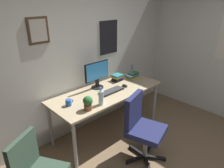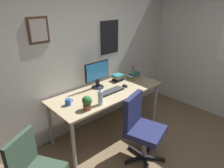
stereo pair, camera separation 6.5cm
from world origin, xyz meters
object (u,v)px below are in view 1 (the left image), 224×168
object	(u,v)px
office_chair	(141,125)
pen_cup	(132,72)
computer_mouse	(125,86)
monitor	(97,74)
potted_plant	(88,102)
book_stack_right	(133,75)
water_bottle	(101,98)
coffee_mug_near	(69,102)
book_stack_left	(117,77)
keyboard	(111,91)

from	to	relation	value
office_chair	pen_cup	bearing A→B (deg)	46.69
computer_mouse	pen_cup	world-z (taller)	pen_cup
monitor	potted_plant	size ratio (longest dim) A/B	2.36
monitor	book_stack_right	bearing A→B (deg)	-10.90
water_bottle	coffee_mug_near	xyz separation A→B (m)	(-0.34, 0.29, -0.06)
book_stack_left	book_stack_right	bearing A→B (deg)	-24.78
keyboard	potted_plant	distance (m)	0.63
monitor	potted_plant	distance (m)	0.73
water_bottle	book_stack_left	distance (m)	0.92
book_stack_right	monitor	bearing A→B (deg)	169.10
office_chair	potted_plant	size ratio (longest dim) A/B	4.87
monitor	water_bottle	xyz separation A→B (m)	(-0.34, -0.48, -0.13)
office_chair	potted_plant	world-z (taller)	office_chair
office_chair	keyboard	size ratio (longest dim) A/B	2.21
pen_cup	book_stack_right	distance (m)	0.21
water_bottle	coffee_mug_near	world-z (taller)	water_bottle
monitor	keyboard	bearing A→B (deg)	-80.18
computer_mouse	water_bottle	bearing A→B (deg)	-164.37
office_chair	computer_mouse	world-z (taller)	office_chair
coffee_mug_near	potted_plant	xyz separation A→B (m)	(0.12, -0.27, 0.06)
computer_mouse	potted_plant	world-z (taller)	potted_plant
monitor	coffee_mug_near	distance (m)	0.73
monitor	coffee_mug_near	bearing A→B (deg)	-163.83
potted_plant	book_stack_right	size ratio (longest dim) A/B	0.89
book_stack_left	office_chair	bearing A→B (deg)	-117.83
office_chair	monitor	size ratio (longest dim) A/B	2.07
pen_cup	book_stack_left	xyz separation A→B (m)	(-0.42, -0.03, 0.01)
water_bottle	pen_cup	distance (m)	1.31
office_chair	book_stack_left	size ratio (longest dim) A/B	4.97
monitor	book_stack_right	world-z (taller)	monitor
office_chair	keyboard	distance (m)	0.74
potted_plant	book_stack_right	distance (m)	1.32
keyboard	pen_cup	size ratio (longest dim) A/B	2.15
pen_cup	keyboard	bearing A→B (deg)	-160.34
monitor	coffee_mug_near	xyz separation A→B (m)	(-0.67, -0.19, -0.19)
computer_mouse	potted_plant	distance (m)	0.92
computer_mouse	book_stack_left	world-z (taller)	book_stack_left
pen_cup	computer_mouse	bearing A→B (deg)	-150.15
coffee_mug_near	keyboard	bearing A→B (deg)	-6.91
office_chair	book_stack_right	size ratio (longest dim) A/B	4.33
office_chair	pen_cup	xyz separation A→B (m)	(0.93, 0.99, 0.28)
monitor	potted_plant	world-z (taller)	monitor
water_bottle	pen_cup	size ratio (longest dim) A/B	1.26
keyboard	pen_cup	world-z (taller)	pen_cup
coffee_mug_near	book_stack_right	world-z (taller)	book_stack_right
coffee_mug_near	potted_plant	world-z (taller)	potted_plant
keyboard	coffee_mug_near	xyz separation A→B (m)	(-0.72, 0.09, 0.03)
coffee_mug_near	water_bottle	bearing A→B (deg)	-40.37
coffee_mug_near	pen_cup	world-z (taller)	pen_cup
computer_mouse	book_stack_right	size ratio (longest dim) A/B	0.50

